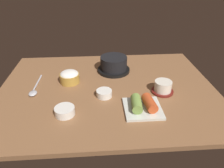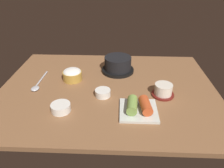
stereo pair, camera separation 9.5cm
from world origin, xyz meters
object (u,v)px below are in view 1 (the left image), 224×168
object	(u,v)px
spoon	(34,90)
rice_bowl	(70,77)
stone_pot	(114,64)
side_bowl_near	(65,111)
tea_cup_with_saucer	(163,87)
kimchi_plate	(143,105)
banchan_cup_center	(104,93)

from	to	relation	value
spoon	rice_bowl	bearing A→B (deg)	24.80
stone_pot	side_bowl_near	world-z (taller)	stone_pot
tea_cup_with_saucer	side_bowl_near	xyz separation A→B (cm)	(-41.88, -13.00, -0.96)
stone_pot	kimchi_plate	bearing A→B (deg)	-75.69
stone_pot	side_bowl_near	bearing A→B (deg)	-121.40
banchan_cup_center	side_bowl_near	distance (cm)	19.37
stone_pot	tea_cup_with_saucer	world-z (taller)	stone_pot
stone_pot	tea_cup_with_saucer	size ratio (longest dim) A/B	1.74
rice_bowl	kimchi_plate	xyz separation A→B (cm)	(30.98, -24.21, -1.11)
stone_pot	rice_bowl	size ratio (longest dim) A/B	1.81
banchan_cup_center	kimchi_plate	size ratio (longest dim) A/B	0.46
banchan_cup_center	spoon	distance (cm)	32.19
stone_pot	banchan_cup_center	xyz separation A→B (cm)	(-6.05, -23.95, -2.43)
stone_pot	banchan_cup_center	world-z (taller)	stone_pot
rice_bowl	side_bowl_near	bearing A→B (deg)	-88.83
stone_pot	tea_cup_with_saucer	bearing A→B (deg)	-47.97
tea_cup_with_saucer	side_bowl_near	distance (cm)	43.87
banchan_cup_center	kimchi_plate	xyz separation A→B (cm)	(14.87, -10.61, 0.37)
stone_pot	rice_bowl	distance (cm)	24.48
banchan_cup_center	side_bowl_near	size ratio (longest dim) A/B	0.88
rice_bowl	spoon	distance (cm)	17.15
stone_pot	kimchi_plate	xyz separation A→B (cm)	(8.82, -34.56, -2.05)
rice_bowl	spoon	size ratio (longest dim) A/B	0.48
stone_pot	kimchi_plate	distance (cm)	35.73
kimchi_plate	stone_pot	bearing A→B (deg)	104.31
rice_bowl	kimchi_plate	world-z (taller)	rice_bowl
rice_bowl	spoon	bearing A→B (deg)	-155.20
tea_cup_with_saucer	kimchi_plate	world-z (taller)	tea_cup_with_saucer
banchan_cup_center	spoon	xyz separation A→B (cm)	(-31.51, 6.48, -0.97)
stone_pot	banchan_cup_center	distance (cm)	24.82
tea_cup_with_saucer	spoon	bearing A→B (deg)	175.08
side_bowl_near	spoon	world-z (taller)	side_bowl_near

